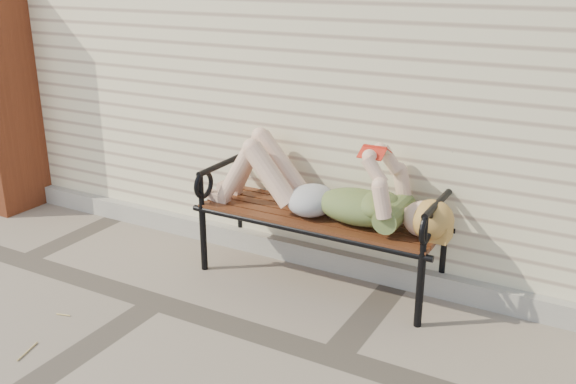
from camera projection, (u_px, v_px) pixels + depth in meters
The scene contains 5 objects.
ground at pixel (157, 302), 4.09m from camera, with size 80.00×80.00×0.00m, color gray.
house_wall at pixel (354, 24), 6.06m from camera, with size 8.00×4.00×3.00m, color beige.
foundation_strip at pixel (240, 238), 4.87m from camera, with size 8.00×0.10×0.15m, color #ABA59A.
garden_bench at pixel (327, 187), 4.26m from camera, with size 1.77×0.70×1.15m.
reading_woman at pixel (320, 188), 4.12m from camera, with size 1.67×0.38×0.53m.
Camera 1 is at (2.50, -2.75, 2.04)m, focal length 40.00 mm.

